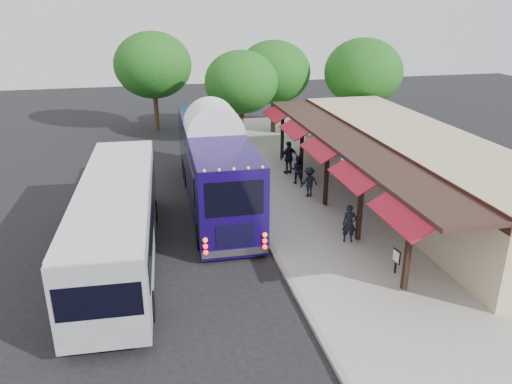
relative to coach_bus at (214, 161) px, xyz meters
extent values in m
plane|color=black|center=(1.45, -6.00, -2.23)|extent=(90.00, 90.00, 0.00)
cube|color=#9E9B93|center=(6.45, -2.00, -2.16)|extent=(10.00, 40.00, 0.15)
cube|color=gray|center=(1.50, -2.00, -2.16)|extent=(0.20, 40.00, 0.16)
cube|color=tan|center=(9.95, -2.00, -0.43)|extent=(5.00, 20.00, 3.60)
cube|color=black|center=(7.43, -2.00, 1.07)|extent=(0.06, 20.00, 0.60)
cube|color=#331E19|center=(6.35, -2.00, 1.17)|extent=(2.60, 20.00, 0.18)
cube|color=black|center=(5.23, -10.00, -0.43)|extent=(0.18, 0.18, 3.16)
cube|color=maroon|center=(4.80, -10.00, 0.92)|extent=(1.00, 3.20, 0.57)
cube|color=black|center=(5.23, -6.00, -0.43)|extent=(0.18, 0.18, 3.16)
cube|color=maroon|center=(4.80, -6.00, 0.92)|extent=(1.00, 3.20, 0.57)
cube|color=black|center=(5.23, -2.00, -0.43)|extent=(0.18, 0.18, 3.16)
cube|color=maroon|center=(4.80, -2.00, 0.92)|extent=(1.00, 3.20, 0.57)
cube|color=black|center=(5.23, 2.00, -0.43)|extent=(0.18, 0.18, 3.16)
cube|color=maroon|center=(4.80, 2.00, 0.92)|extent=(1.00, 3.20, 0.57)
cube|color=black|center=(5.23, 6.00, -0.43)|extent=(0.18, 0.18, 3.16)
cube|color=maroon|center=(4.80, 6.00, 0.92)|extent=(1.00, 3.20, 0.57)
sphere|color=#196E8C|center=(5.65, -8.00, 0.65)|extent=(0.26, 0.26, 0.26)
sphere|color=#196E8C|center=(5.65, -3.00, 0.65)|extent=(0.26, 0.26, 0.26)
sphere|color=#196E8C|center=(5.65, 2.00, 0.65)|extent=(0.26, 0.26, 0.26)
cube|color=#14064C|center=(0.00, 0.01, -0.05)|extent=(3.07, 12.98, 3.39)
cube|color=#14064C|center=(0.00, 0.01, -1.91)|extent=(3.01, 12.85, 0.38)
ellipsoid|color=white|center=(0.00, 0.01, 1.62)|extent=(3.06, 12.72, 0.60)
cube|color=black|center=(0.00, -6.45, 0.51)|extent=(2.25, 0.09, 1.40)
cube|color=silver|center=(0.00, -6.38, -1.78)|extent=(2.69, 0.26, 0.30)
sphere|color=#FF0C0C|center=(-1.18, -6.47, -1.50)|extent=(0.19, 0.19, 0.19)
sphere|color=#FF0C0C|center=(1.18, -6.47, -1.50)|extent=(0.19, 0.19, 0.19)
cylinder|color=black|center=(-1.24, -4.89, -1.67)|extent=(0.35, 1.13, 1.12)
cylinder|color=black|center=(1.24, -4.89, -1.67)|extent=(0.35, 1.13, 1.12)
cylinder|color=black|center=(-1.24, 4.15, -1.67)|extent=(0.35, 1.13, 1.12)
cylinder|color=black|center=(1.24, 4.15, -1.67)|extent=(0.35, 1.13, 1.12)
cube|color=gray|center=(-4.59, -5.21, -0.44)|extent=(3.28, 12.39, 2.83)
cube|color=black|center=(-5.93, -5.21, -0.20)|extent=(0.56, 10.42, 1.07)
cube|color=black|center=(-3.24, -5.21, -0.20)|extent=(0.56, 10.42, 1.07)
cube|color=silver|center=(-4.59, -5.21, 1.01)|extent=(3.22, 12.14, 0.11)
cylinder|color=black|center=(-5.81, -9.51, -1.72)|extent=(0.35, 1.04, 1.02)
cylinder|color=black|center=(-3.36, -9.51, -1.72)|extent=(0.35, 1.04, 1.02)
cylinder|color=black|center=(-5.81, -1.53, -1.72)|extent=(0.35, 1.04, 1.02)
cylinder|color=black|center=(-3.36, -1.53, -1.72)|extent=(0.35, 1.04, 1.02)
imported|color=black|center=(4.82, -5.96, -1.26)|extent=(0.68, 0.53, 1.65)
imported|color=black|center=(4.85, 1.46, -1.28)|extent=(0.96, 0.87, 1.60)
imported|color=black|center=(4.85, 3.17, -1.10)|extent=(1.24, 0.78, 1.96)
imported|color=black|center=(4.85, -0.57, -1.29)|extent=(1.12, 0.79, 1.58)
cube|color=black|center=(5.50, -8.83, -1.59)|extent=(0.06, 0.06, 0.98)
cube|color=black|center=(5.50, -8.83, -1.37)|extent=(0.09, 0.45, 0.53)
cube|color=white|center=(5.48, -8.83, -1.37)|extent=(0.05, 0.37, 0.45)
cylinder|color=#382314|center=(3.56, 10.85, -0.74)|extent=(0.36, 0.36, 2.98)
ellipsoid|color=#144B12|center=(3.56, 10.85, 2.17)|extent=(5.15, 5.15, 4.38)
cylinder|color=#382314|center=(6.48, 13.07, -0.64)|extent=(0.36, 0.36, 3.19)
ellipsoid|color=#144B12|center=(6.48, 13.07, 2.48)|extent=(5.51, 5.51, 4.68)
cylinder|color=#382314|center=(12.59, 10.62, -0.58)|extent=(0.36, 0.36, 3.30)
ellipsoid|color=#144B12|center=(12.59, 10.62, 2.64)|extent=(5.69, 5.69, 4.84)
cylinder|color=#382314|center=(-2.26, 16.27, -0.51)|extent=(0.36, 0.36, 3.44)
ellipsoid|color=#144B12|center=(-2.26, 16.27, 2.86)|extent=(5.95, 5.95, 5.06)
camera|label=1|loc=(-3.27, -23.70, 7.57)|focal=35.00mm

